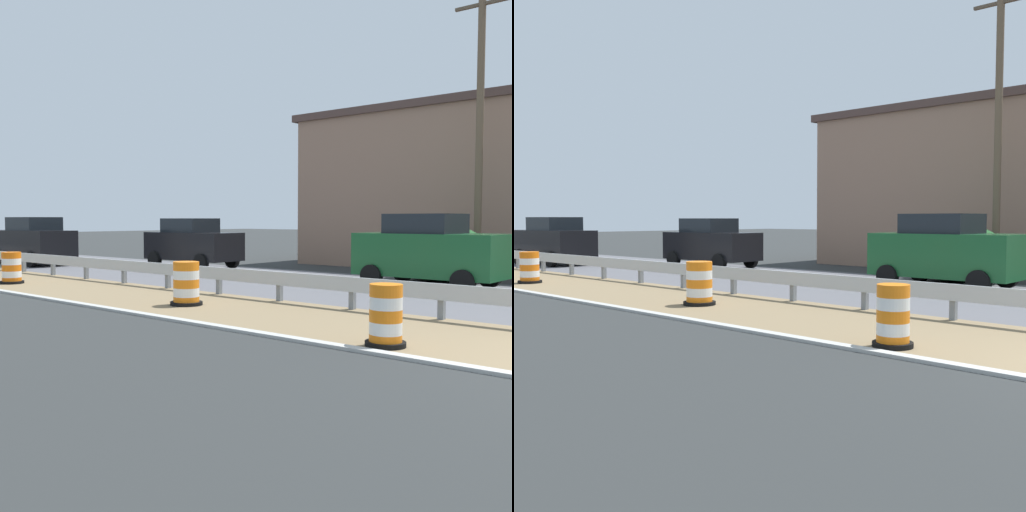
{
  "view_description": "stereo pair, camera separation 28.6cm",
  "coord_description": "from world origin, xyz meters",
  "views": [
    {
      "loc": [
        -9.01,
        -1.12,
        1.96
      ],
      "look_at": [
        2.32,
        8.83,
        1.04
      ],
      "focal_mm": 42.89,
      "sensor_mm": 36.0,
      "label": 1
    },
    {
      "loc": [
        -8.82,
        -1.33,
        1.96
      ],
      "look_at": [
        2.32,
        8.83,
        1.04
      ],
      "focal_mm": 42.89,
      "sensor_mm": 36.0,
      "label": 2
    }
  ],
  "objects": [
    {
      "name": "traffic_barrel_close",
      "position": [
        0.31,
        9.18,
        0.44
      ],
      "size": [
        0.74,
        0.74,
        0.99
      ],
      "color": "orange",
      "rests_on": "ground"
    },
    {
      "name": "roadside_shop_near",
      "position": [
        15.29,
        8.66,
        3.22
      ],
      "size": [
        6.36,
        13.42,
        6.43
      ],
      "color": "#93705B",
      "rests_on": "ground"
    },
    {
      "name": "car_distant_b",
      "position": [
        4.3,
        23.3,
        1.01
      ],
      "size": [
        2.1,
        4.18,
        2.03
      ],
      "rotation": [
        0.0,
        0.0,
        1.61
      ],
      "color": "black",
      "rests_on": "ground"
    },
    {
      "name": "traffic_barrel_nearest",
      "position": [
        -0.72,
        3.51,
        0.43
      ],
      "size": [
        0.63,
        0.63,
        0.97
      ],
      "color": "orange",
      "rests_on": "ground"
    },
    {
      "name": "bush_roadside",
      "position": [
        9.13,
        7.25,
        0.91
      ],
      "size": [
        3.13,
        3.13,
        1.83
      ],
      "primitive_type": "ellipsoid",
      "color": "#1E4C23",
      "rests_on": "ground"
    },
    {
      "name": "utility_pole_near",
      "position": [
        11.11,
        6.74,
        4.88
      ],
      "size": [
        0.24,
        1.8,
        9.43
      ],
      "color": "brown",
      "rests_on": "ground"
    },
    {
      "name": "car_trailing_near_lane",
      "position": [
        7.4,
        6.67,
        1.05
      ],
      "size": [
        2.16,
        4.12,
        2.1
      ],
      "rotation": [
        0.0,
        0.0,
        -1.57
      ],
      "color": "#195128",
      "rests_on": "ground"
    },
    {
      "name": "car_distant_a",
      "position": [
        7.75,
        17.0,
        0.99
      ],
      "size": [
        1.98,
        4.1,
        1.98
      ],
      "rotation": [
        0.0,
        0.0,
        -1.56
      ],
      "color": "black",
      "rests_on": "ground"
    },
    {
      "name": "traffic_barrel_mid",
      "position": [
        -0.05,
        16.61,
        0.43
      ],
      "size": [
        0.71,
        0.71,
        0.96
      ],
      "color": "orange",
      "rests_on": "ground"
    }
  ]
}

